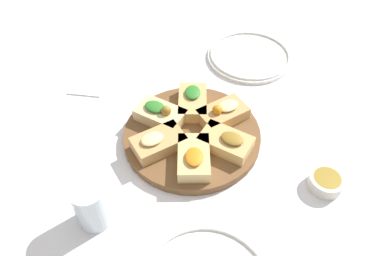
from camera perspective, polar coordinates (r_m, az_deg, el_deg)
ground_plane at (r=0.90m, az=0.00°, el=-1.58°), size 3.00×3.00×0.00m
serving_board at (r=0.90m, az=0.00°, el=-1.14°), size 0.33×0.33×0.02m
focaccia_slice_0 at (r=0.85m, az=-5.19°, el=-2.18°), size 0.12×0.13×0.04m
focaccia_slice_1 at (r=0.82m, az=0.06°, el=-4.51°), size 0.12×0.07×0.04m
focaccia_slice_2 at (r=0.85m, az=5.22°, el=-2.13°), size 0.12×0.13×0.04m
focaccia_slice_3 at (r=0.91m, az=4.73°, el=2.26°), size 0.12×0.13×0.05m
focaccia_slice_4 at (r=0.94m, az=0.09°, el=4.07°), size 0.12×0.08×0.04m
focaccia_slice_5 at (r=0.91m, az=-4.85°, el=2.14°), size 0.12×0.13×0.05m
plate_left at (r=1.15m, az=8.78°, el=10.82°), size 0.25×0.25×0.02m
water_glass at (r=0.76m, az=-15.05°, el=-11.27°), size 0.07×0.07×0.10m
napkin_stack at (r=1.08m, az=-15.34°, el=6.77°), size 0.12×0.11×0.01m
dipping_bowl at (r=0.86m, az=19.74°, el=-7.68°), size 0.07×0.07×0.03m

